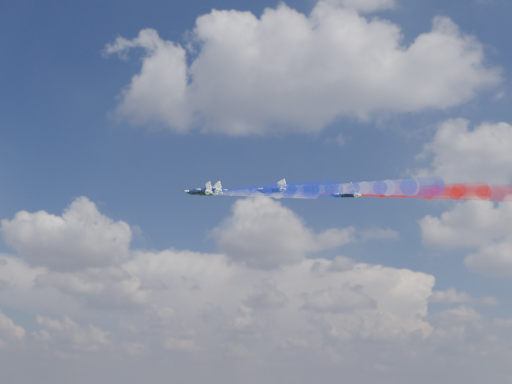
% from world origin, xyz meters
% --- Properties ---
extents(jet_lead, '(13.43, 13.10, 6.39)m').
position_xyz_m(jet_lead, '(8.32, 35.34, 171.50)').
color(jet_lead, black).
extents(trail_lead, '(31.35, 24.74, 12.00)m').
position_xyz_m(trail_lead, '(26.43, 22.15, 166.45)').
color(trail_lead, white).
extents(jet_inner_left, '(13.43, 13.10, 6.39)m').
position_xyz_m(jet_inner_left, '(14.25, 19.14, 166.89)').
color(jet_inner_left, black).
extents(trail_inner_left, '(31.35, 24.74, 12.00)m').
position_xyz_m(trail_inner_left, '(32.36, 5.95, 161.84)').
color(trail_inner_left, '#1A2DE2').
extents(jet_inner_right, '(13.43, 13.10, 6.39)m').
position_xyz_m(jet_inner_right, '(27.86, 36.46, 170.67)').
color(jet_inner_right, black).
extents(trail_inner_right, '(31.35, 24.74, 12.00)m').
position_xyz_m(trail_inner_right, '(45.97, 23.27, 165.63)').
color(trail_inner_right, red).
extents(jet_outer_left, '(13.43, 13.10, 6.39)m').
position_xyz_m(jet_outer_left, '(16.42, 4.78, 161.88)').
color(jet_outer_left, black).
extents(trail_outer_left, '(31.35, 24.74, 12.00)m').
position_xyz_m(trail_outer_left, '(34.53, -8.41, 156.84)').
color(trail_outer_left, '#1A2DE2').
extents(jet_center_third, '(13.43, 13.10, 6.39)m').
position_xyz_m(jet_center_third, '(29.55, 18.72, 165.70)').
color(jet_center_third, black).
extents(trail_center_third, '(31.35, 24.74, 12.00)m').
position_xyz_m(trail_center_third, '(47.66, 5.53, 160.66)').
color(trail_center_third, white).
extents(jet_outer_right, '(13.43, 13.10, 6.39)m').
position_xyz_m(jet_outer_right, '(44.39, 36.86, 169.83)').
color(jet_outer_right, black).
extents(trail_outer_right, '(31.35, 24.74, 12.00)m').
position_xyz_m(trail_outer_right, '(62.50, 23.67, 164.78)').
color(trail_outer_right, red).
extents(jet_rear_left, '(13.43, 13.10, 6.39)m').
position_xyz_m(jet_rear_left, '(33.03, 3.96, 160.90)').
color(jet_rear_left, black).
extents(trail_rear_left, '(31.35, 24.74, 12.00)m').
position_xyz_m(trail_rear_left, '(51.14, -9.23, 155.86)').
color(trail_rear_left, '#1A2DE2').
extents(jet_rear_right, '(13.43, 13.10, 6.39)m').
position_xyz_m(jet_rear_right, '(47.13, 20.27, 163.72)').
color(jet_rear_right, black).
extents(trail_rear_right, '(31.35, 24.74, 12.00)m').
position_xyz_m(trail_rear_right, '(65.24, 7.08, 158.67)').
color(trail_rear_right, red).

